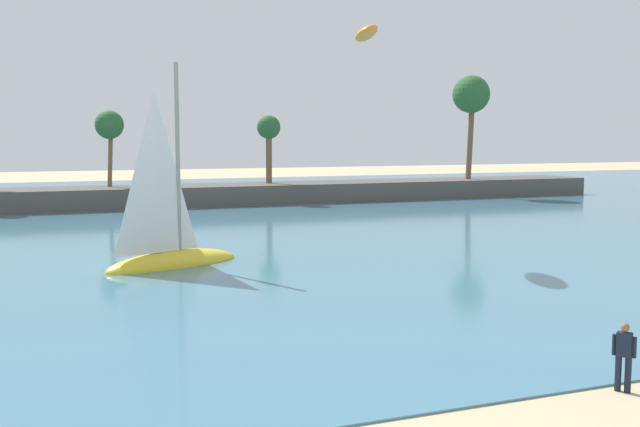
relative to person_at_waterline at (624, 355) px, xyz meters
name	(u,v)px	position (x,y,z in m)	size (l,w,h in m)	color
sea	(104,215)	(-7.84, 45.44, -0.86)	(220.00, 90.09, 0.06)	teal
palm_headland	(112,188)	(-6.74, 50.53, 0.83)	(96.24, 6.00, 12.12)	#514C47
person_at_waterline	(624,355)	(0.00, 0.00, 0.00)	(0.36, 0.47, 1.67)	#141E33
sailboat_near_shore	(170,246)	(-7.03, 20.78, 0.07)	(7.20, 4.56, 10.05)	yellow
kite_aloft_high_over_bay	(366,33)	(2.89, 20.72, 10.24)	(3.58, 1.22, 0.50)	orange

